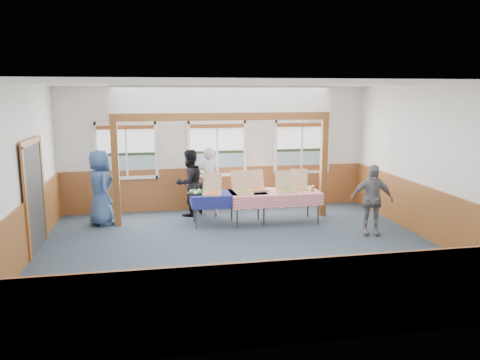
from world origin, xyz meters
name	(u,v)px	position (x,y,z in m)	size (l,w,h in m)	color
floor	(242,251)	(0.00, 0.00, 0.00)	(8.00, 8.00, 0.00)	#25303D
ceiling	(243,84)	(0.00, 0.00, 3.20)	(8.00, 8.00, 0.00)	white
wall_back	(217,148)	(0.00, 3.50, 1.60)	(8.00, 8.00, 0.00)	silver
wall_front	(300,218)	(0.00, -3.50, 1.60)	(8.00, 8.00, 0.00)	silver
wall_left	(16,177)	(-4.00, 0.00, 1.60)	(8.00, 8.00, 0.00)	silver
wall_right	(434,164)	(4.00, 0.00, 1.60)	(8.00, 8.00, 0.00)	silver
wainscot_back	(217,188)	(0.00, 3.48, 0.55)	(7.98, 0.05, 1.10)	brown
wainscot_front	(297,302)	(0.00, -3.48, 0.55)	(7.98, 0.05, 1.10)	brown
wainscot_left	(23,235)	(-3.98, 0.00, 0.55)	(0.05, 6.98, 1.10)	brown
wainscot_right	(429,214)	(3.98, 0.00, 0.55)	(0.05, 6.98, 1.10)	brown
cased_opening	(34,197)	(-3.96, 0.90, 1.05)	(0.06, 1.30, 2.10)	#323232
window_left	(126,148)	(-2.30, 3.46, 1.68)	(1.56, 0.10, 1.46)	white
window_mid	(217,146)	(0.00, 3.46, 1.68)	(1.56, 0.10, 1.46)	white
window_right	(302,144)	(2.30, 3.46, 1.68)	(1.56, 0.10, 1.46)	white
post_left	(116,174)	(-2.50, 2.30, 1.20)	(0.15, 0.15, 2.40)	brown
post_right	(324,168)	(2.50, 2.30, 1.20)	(0.15, 0.15, 2.40)	brown
cross_beam	(224,117)	(0.00, 2.30, 2.49)	(5.15, 0.18, 0.18)	brown
table_left	(228,195)	(0.04, 1.91, 0.70)	(1.75, 0.78, 0.76)	#323232
table_right	(274,193)	(1.13, 1.85, 0.71)	(2.23, 1.28, 0.76)	#323232
pizza_box_a	(212,191)	(-0.35, 1.80, 0.83)	(0.49, 0.57, 0.45)	tan
pizza_box_b	(242,188)	(0.39, 2.08, 0.83)	(0.45, 0.53, 0.46)	tan
pizza_box_c	(244,191)	(0.38, 1.75, 0.82)	(0.38, 0.46, 0.40)	tan
pizza_box_d	(258,187)	(0.77, 2.04, 0.83)	(0.47, 0.55, 0.45)	tan
pizza_box_e	(286,189)	(1.38, 1.77, 0.83)	(0.45, 0.54, 0.46)	tan
pizza_box_f	(300,186)	(1.79, 1.99, 0.82)	(0.51, 0.58, 0.45)	tan
veggie_tray	(196,192)	(-0.71, 1.91, 0.79)	(0.43, 0.43, 0.10)	black
drink_glass	(313,189)	(1.98, 1.60, 0.83)	(0.07, 0.07, 0.15)	#A16F1A
woman_white	(209,181)	(-0.30, 2.77, 0.88)	(0.64, 0.42, 1.76)	silver
woman_black	(190,183)	(-0.78, 2.90, 0.83)	(0.81, 0.63, 1.66)	black
man_blue	(100,188)	(-2.87, 2.43, 0.88)	(0.86, 0.56, 1.76)	#38578C
person_grey	(372,200)	(2.94, 0.55, 0.77)	(0.90, 0.38, 1.54)	slate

